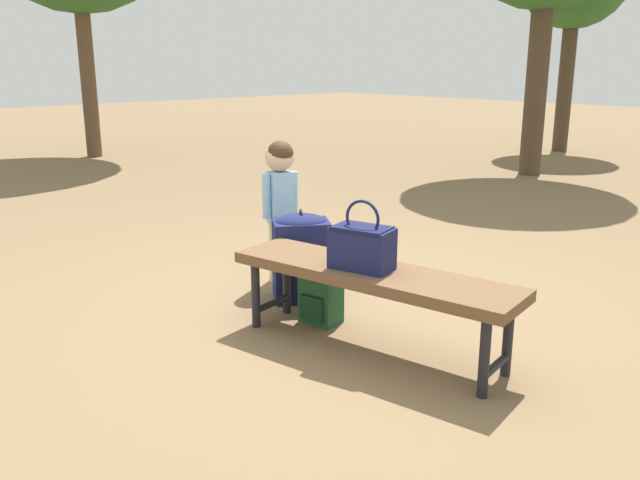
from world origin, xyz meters
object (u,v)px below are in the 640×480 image
backpack_small (321,292)px  child_standing (280,189)px  park_bench (372,279)px  handbag (362,245)px  backpack_large (301,255)px

backpack_small → child_standing: bearing=-23.5°
park_bench → handbag: 0.19m
park_bench → child_standing: 1.31m
child_standing → backpack_large: bearing=159.1°
child_standing → backpack_large: size_ratio=1.65×
handbag → child_standing: bearing=-19.9°
park_bench → handbag: (0.04, 0.03, 0.18)m
child_standing → handbag: bearing=160.1°
handbag → backpack_large: size_ratio=0.62×
park_bench → backpack_large: (0.84, -0.25, -0.10)m
handbag → backpack_small: 0.58m
backpack_large → park_bench: bearing=163.6°
child_standing → backpack_small: 0.95m
backpack_large → handbag: bearing=160.6°
backpack_small → handbag: bearing=167.3°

